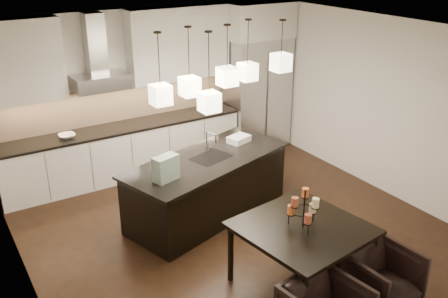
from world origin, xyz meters
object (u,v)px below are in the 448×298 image
armchair_right (380,278)px  island_body (208,188)px  refrigerator (256,94)px  dining_table (301,256)px

armchair_right → island_body: bearing=99.7°
refrigerator → island_body: (-2.20, -1.88, -0.64)m
refrigerator → island_body: bearing=-139.5°
island_body → dining_table: bearing=-103.7°
refrigerator → armchair_right: (-1.57, -4.64, -0.73)m
island_body → armchair_right: bearing=-93.4°
island_body → armchair_right: 2.84m
refrigerator → island_body: refrigerator is taller
armchair_right → refrigerator: bearing=68.2°
refrigerator → dining_table: size_ratio=1.61×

